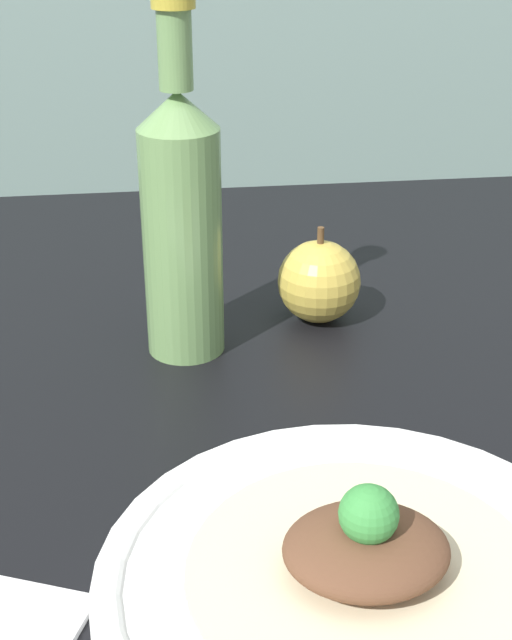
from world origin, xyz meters
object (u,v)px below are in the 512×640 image
plated_food (366,556)px  apple (319,281)px  plate (364,585)px  cider_bottle (182,218)px

plated_food → apple: bearing=83.2°
apple → plate: bearing=-96.8°
plated_food → apple: (3.94, 33.16, 0.36)cm
plate → plated_food: plated_food is taller
plate → cider_bottle: 31.92cm
plate → cider_bottle: cider_bottle is taller
plated_food → cider_bottle: bearing=104.4°
plate → cider_bottle: bearing=104.4°
plated_food → plate: bearing=104.0°
plate → apple: 33.48cm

